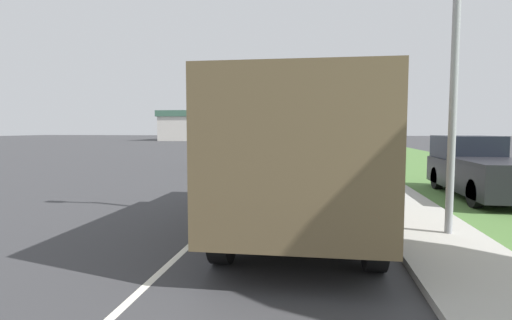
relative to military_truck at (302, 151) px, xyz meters
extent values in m
plane|color=#38383A|center=(-1.96, 27.16, -1.65)|extent=(180.00, 180.00, 0.00)
cube|color=silver|center=(-1.96, 27.16, -1.65)|extent=(0.12, 120.00, 0.00)
cube|color=#ADAAA3|center=(2.54, 27.16, -1.59)|extent=(1.80, 120.00, 0.12)
cube|color=#4C7538|center=(6.94, 27.16, -1.64)|extent=(7.00, 120.00, 0.02)
cube|color=#474C38|center=(0.00, 2.62, -0.03)|extent=(2.59, 1.97, 2.12)
cube|color=brown|center=(0.00, -0.89, 0.09)|extent=(2.59, 5.06, 2.36)
cube|color=#474C38|center=(0.00, -3.37, -0.74)|extent=(2.46, 0.10, 0.60)
cube|color=red|center=(-0.97, -3.39, -0.54)|extent=(0.12, 0.06, 0.12)
cube|color=red|center=(0.97, -3.39, -0.54)|extent=(0.12, 0.06, 0.12)
cylinder|color=black|center=(-1.15, 2.52, -1.12)|extent=(0.30, 1.06, 1.06)
cylinder|color=black|center=(1.15, 2.52, -1.12)|extent=(0.30, 1.06, 1.06)
cylinder|color=black|center=(-1.15, -2.16, -1.12)|extent=(0.30, 1.06, 1.06)
cylinder|color=black|center=(1.15, -2.16, -1.12)|extent=(0.30, 1.06, 1.06)
cylinder|color=black|center=(-1.15, -0.64, -1.12)|extent=(0.30, 1.06, 1.06)
cylinder|color=black|center=(1.15, -0.64, -1.12)|extent=(0.30, 1.06, 1.06)
cube|color=#336B3D|center=(-3.75, 13.31, -1.16)|extent=(1.75, 4.21, 0.62)
cube|color=black|center=(-3.75, 13.40, -0.53)|extent=(1.54, 1.90, 0.65)
cylinder|color=black|center=(-4.53, 14.66, -1.33)|extent=(0.20, 0.64, 0.64)
cylinder|color=black|center=(-2.98, 14.66, -1.33)|extent=(0.20, 0.64, 0.64)
cylinder|color=black|center=(-4.53, 11.96, -1.33)|extent=(0.20, 0.64, 0.64)
cylinder|color=black|center=(-2.98, 11.96, -1.33)|extent=(0.20, 0.64, 0.64)
cube|color=silver|center=(-3.81, 28.38, -1.18)|extent=(1.88, 3.91, 0.59)
cube|color=black|center=(-3.81, 28.46, -0.57)|extent=(1.66, 1.76, 0.62)
cylinder|color=black|center=(-4.65, 29.63, -1.33)|extent=(0.20, 0.64, 0.64)
cylinder|color=black|center=(-2.97, 29.63, -1.33)|extent=(0.20, 0.64, 0.64)
cylinder|color=black|center=(-4.65, 27.13, -1.33)|extent=(0.20, 0.64, 0.64)
cylinder|color=black|center=(-2.97, 27.13, -1.33)|extent=(0.20, 0.64, 0.64)
cube|color=navy|center=(-0.44, 39.77, -1.18)|extent=(1.94, 3.97, 0.60)
cube|color=black|center=(-0.44, 39.85, -0.56)|extent=(1.71, 1.79, 0.63)
cylinder|color=black|center=(-1.31, 41.04, -1.33)|extent=(0.20, 0.64, 0.64)
cylinder|color=black|center=(0.43, 41.04, -1.33)|extent=(0.20, 0.64, 0.64)
cylinder|color=black|center=(-1.31, 38.50, -1.33)|extent=(0.20, 0.64, 0.64)
cylinder|color=black|center=(0.43, 38.50, -1.33)|extent=(0.20, 0.64, 0.64)
cube|color=#B7BABF|center=(-0.48, 51.28, -1.08)|extent=(1.87, 4.02, 0.78)
cube|color=black|center=(-0.48, 51.36, -0.30)|extent=(1.65, 1.81, 0.79)
cylinder|color=black|center=(-1.31, 52.56, -1.33)|extent=(0.20, 0.64, 0.64)
cylinder|color=black|center=(0.36, 52.56, -1.33)|extent=(0.20, 0.64, 0.64)
cylinder|color=black|center=(-1.31, 49.99, -1.33)|extent=(0.20, 0.64, 0.64)
cylinder|color=black|center=(0.36, 49.99, -1.33)|extent=(0.20, 0.64, 0.64)
cube|color=black|center=(5.30, 4.69, -0.97)|extent=(1.92, 5.13, 0.86)
cube|color=black|center=(5.30, 6.18, -0.16)|extent=(1.76, 2.16, 0.76)
cube|color=black|center=(5.30, 3.61, -0.48)|extent=(1.92, 2.98, 0.12)
cylinder|color=black|center=(4.46, 6.39, -1.25)|extent=(0.24, 0.76, 0.76)
cylinder|color=black|center=(6.13, 6.39, -1.25)|extent=(0.24, 0.76, 0.76)
cylinder|color=black|center=(4.46, 3.00, -1.25)|extent=(0.24, 0.76, 0.76)
cylinder|color=gray|center=(2.79, -0.22, 2.11)|extent=(0.14, 0.14, 7.28)
cube|color=beige|center=(-19.80, 63.58, 0.47)|extent=(14.39, 11.57, 4.24)
cube|color=#3D6651|center=(-19.80, 63.58, 3.11)|extent=(14.96, 12.04, 1.06)
camera|label=1|loc=(0.28, -8.15, 0.45)|focal=28.00mm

